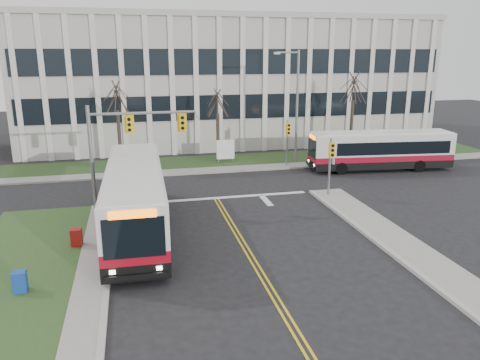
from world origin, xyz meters
name	(u,v)px	position (x,y,z in m)	size (l,w,h in m)	color
ground	(246,249)	(0.00, 0.00, 0.00)	(120.00, 120.00, 0.00)	black
sidewalk_west	(82,324)	(-7.00, -5.00, 0.07)	(1.20, 26.00, 0.14)	#9E9B93
sidewalk_east	(453,279)	(7.50, -5.00, 0.07)	(2.00, 26.00, 0.14)	#9E9B93
sidewalk_cross	(262,167)	(5.00, 15.20, 0.07)	(44.00, 1.60, 0.14)	#9E9B93
building_lawn	(253,160)	(5.00, 18.00, 0.06)	(44.00, 5.00, 0.12)	#2C4D21
office_building	(225,81)	(5.00, 30.00, 6.00)	(40.00, 16.00, 12.00)	#B8B3AA
mast_arm_signal	(121,139)	(-5.62, 7.16, 4.26)	(6.11, 0.38, 6.20)	slate
signal_pole_near	(331,159)	(7.20, 6.90, 2.50)	(0.34, 0.39, 3.80)	slate
signal_pole_far	(288,136)	(7.20, 15.40, 2.50)	(0.34, 0.39, 3.80)	slate
streetlight	(295,101)	(8.03, 16.20, 5.19)	(2.15, 0.25, 9.20)	slate
directory_sign	(226,150)	(2.50, 17.50, 1.17)	(1.50, 0.12, 2.00)	slate
tree_left	(117,99)	(-6.00, 18.00, 5.51)	(1.80, 1.80, 7.70)	#42352B
tree_mid	(218,104)	(2.00, 18.20, 4.88)	(1.80, 1.80, 6.82)	#42352B
tree_right	(354,89)	(14.00, 18.00, 5.91)	(1.80, 1.80, 8.25)	#42352B
bus_main	(136,200)	(-5.00, 3.54, 1.69)	(2.75, 12.69, 3.38)	silver
bus_cross	(380,151)	(14.01, 12.72, 1.48)	(2.41, 11.12, 2.96)	silver
newspaper_box_blue	(20,283)	(-9.50, -2.21, 0.47)	(0.50, 0.45, 0.95)	navy
newspaper_box_red	(77,238)	(-7.84, 1.97, 0.47)	(0.50, 0.45, 0.95)	maroon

